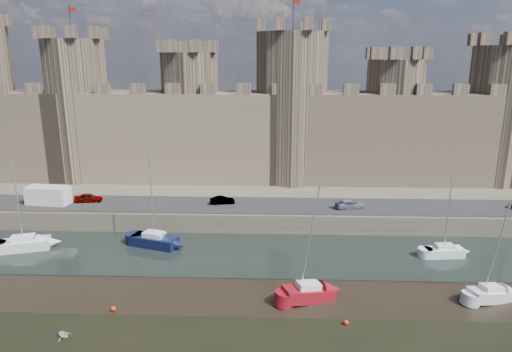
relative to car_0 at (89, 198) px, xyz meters
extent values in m
cube|color=black|center=(26.12, -10.58, -3.08)|extent=(160.00, 12.00, 0.08)
cube|color=#4C443A|center=(26.12, 25.42, -1.87)|extent=(160.00, 60.00, 2.50)
cube|color=black|center=(26.12, -0.58, -0.57)|extent=(160.00, 7.00, 0.10)
cube|color=#42382B|center=(26.12, 13.42, 6.38)|extent=(100.00, 9.00, 14.00)
cylinder|color=#42382B|center=(-5.88, 13.42, 10.38)|extent=(10.00, 10.00, 22.00)
cylinder|color=black|center=(-5.88, 13.42, 23.88)|extent=(0.10, 0.10, 5.00)
cube|color=maroon|center=(-5.38, 13.42, 25.68)|extent=(1.00, 0.03, 0.60)
cylinder|color=#42382B|center=(12.12, 13.42, 9.38)|extent=(9.00, 9.00, 20.00)
cylinder|color=#42382B|center=(28.12, 13.42, 10.88)|extent=(11.00, 11.00, 23.00)
cylinder|color=black|center=(28.12, 13.42, 24.88)|extent=(0.10, 0.10, 5.00)
cube|color=maroon|center=(28.62, 13.42, 26.68)|extent=(1.00, 0.03, 0.60)
cylinder|color=#42382B|center=(44.12, 13.42, 8.88)|extent=(9.00, 9.00, 19.00)
cylinder|color=#42382B|center=(60.12, 13.42, 9.88)|extent=(10.00, 10.00, 21.00)
imported|color=gray|center=(0.00, 0.00, 0.00)|extent=(3.83, 1.95, 1.25)
imported|color=gray|center=(18.49, -0.13, -0.08)|extent=(3.49, 1.82, 1.09)
imported|color=gray|center=(35.54, -1.38, -0.04)|extent=(4.33, 2.61, 1.18)
cube|color=silver|center=(-5.03, -1.08, 0.63)|extent=(5.98, 3.00, 2.50)
cube|color=silver|center=(-3.80, -10.44, -2.46)|extent=(6.17, 3.83, 1.17)
cube|color=silver|center=(-3.80, -10.44, -1.60)|extent=(2.91, 2.25, 0.53)
cylinder|color=silver|center=(-3.80, -10.44, 2.93)|extent=(0.14, 0.14, 9.60)
cube|color=black|center=(11.28, -8.89, -2.43)|extent=(6.00, 3.82, 1.22)
cube|color=silver|center=(11.28, -8.89, -1.54)|extent=(2.84, 2.23, 0.56)
cylinder|color=silver|center=(11.28, -8.89, 3.18)|extent=(0.14, 0.14, 10.00)
cube|color=silver|center=(44.71, -10.51, -2.54)|extent=(4.44, 2.07, 1.01)
cube|color=silver|center=(44.71, -10.51, -1.80)|extent=(2.01, 1.35, 0.46)
cylinder|color=silver|center=(44.71, -10.51, 2.10)|extent=(0.14, 0.14, 8.27)
cube|color=maroon|center=(28.69, -20.52, -2.50)|extent=(5.24, 3.56, 1.24)
cube|color=silver|center=(28.69, -20.52, -1.60)|extent=(2.51, 2.03, 0.56)
cylinder|color=silver|center=(28.69, -20.52, 3.20)|extent=(0.14, 0.14, 10.17)
cube|color=beige|center=(45.65, -19.90, -2.60)|extent=(4.81, 3.11, 1.05)
cube|color=silver|center=(45.65, -19.90, -1.83)|extent=(2.28, 1.81, 0.48)
cylinder|color=silver|center=(45.65, -19.90, 2.25)|extent=(0.14, 0.14, 8.63)
imported|color=white|center=(8.50, -27.22, -2.79)|extent=(1.66, 1.61, 0.67)
sphere|color=red|center=(11.12, -23.06, -2.89)|extent=(0.48, 0.48, 0.48)
sphere|color=#FF310B|center=(31.61, -24.42, -2.91)|extent=(0.43, 0.43, 0.43)
camera|label=1|loc=(25.23, -58.81, 19.07)|focal=32.00mm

